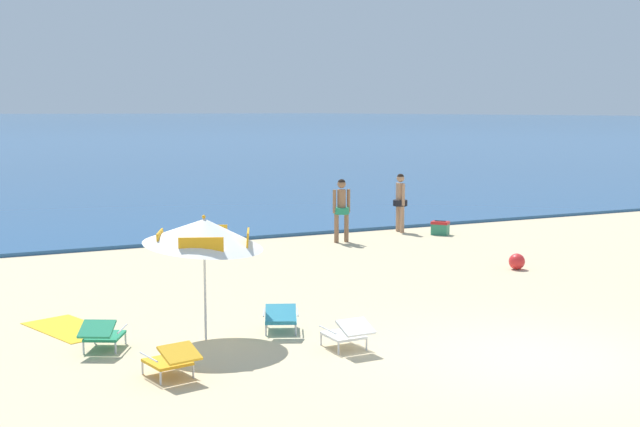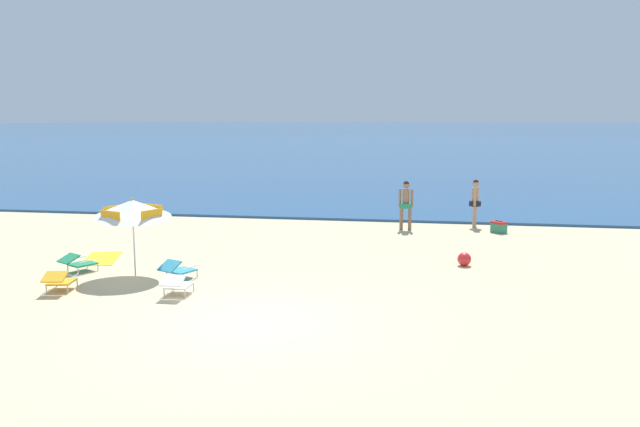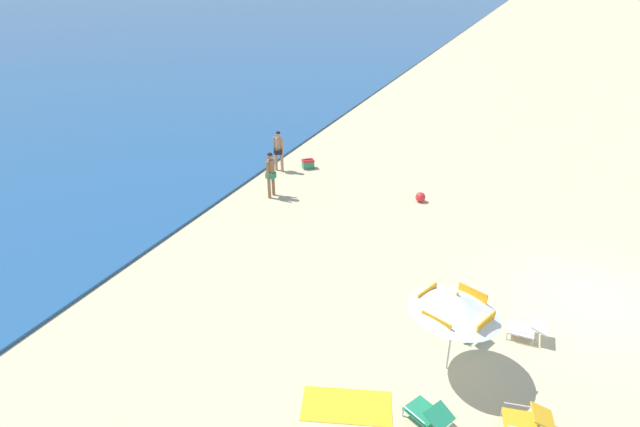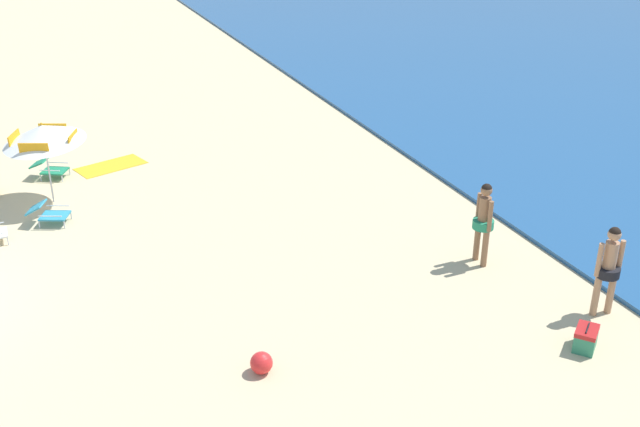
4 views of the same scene
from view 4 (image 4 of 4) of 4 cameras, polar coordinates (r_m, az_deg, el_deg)
beach_umbrella_striped_main at (r=18.91m, az=-20.18°, el=5.65°), size 2.67×2.68×2.05m
lounge_chair_under_umbrella at (r=20.94m, az=-19.74°, el=3.26°), size 0.88×1.02×0.51m
lounge_chair_spare_folded at (r=18.28m, az=-19.83°, el=0.06°), size 0.84×1.02×0.52m
person_standing_near_shore at (r=14.44m, az=20.96°, el=-3.64°), size 0.43×0.52×1.77m
person_standing_beside at (r=15.57m, az=12.25°, el=-0.33°), size 0.53×0.43×1.77m
cooler_box at (r=13.76m, az=19.41°, el=-8.89°), size 0.59×0.60×0.43m
beach_ball at (r=12.50m, az=-4.44°, el=-11.17°), size 0.37×0.37×0.37m
beach_towel at (r=21.34m, az=-15.50°, el=3.48°), size 1.41×1.99×0.01m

